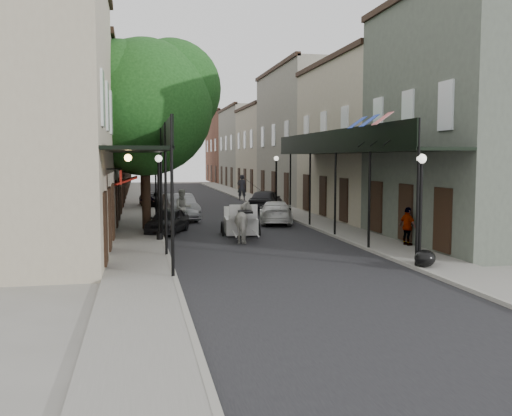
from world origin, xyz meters
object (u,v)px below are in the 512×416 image
lamppost_right_near (420,208)px  pedestrian_walking (183,208)px  lamppost_left (159,196)px  tree_far (147,129)px  car_left_mid (179,207)px  pedestrian_sidewalk_right (408,226)px  lamppost_right_far (276,183)px  car_left_near (168,221)px  car_left_far (157,199)px  carriage (240,211)px  pedestrian_sidewalk_left (147,198)px  tree_near (153,102)px  horse (246,222)px  car_right_near (276,212)px  car_right_far (266,200)px

lamppost_right_near → pedestrian_walking: (-6.73, 13.76, -1.05)m
lamppost_right_near → lamppost_left: (-8.20, 8.00, 0.00)m
tree_far → car_left_mid: (1.65, -9.17, -5.06)m
pedestrian_sidewalk_right → car_left_mid: 15.28m
lamppost_right_far → car_left_near: lamppost_right_far is taller
tree_far → pedestrian_walking: (1.61, -12.41, -4.83)m
car_left_far → car_left_mid: bearing=-95.8°
carriage → car_left_mid: carriage is taller
lamppost_left → pedestrian_sidewalk_left: 15.60m
tree_near → tree_far: tree_near is taller
car_left_mid → horse: bearing=-84.6°
lamppost_right_far → car_left_far: bearing=139.8°
lamppost_left → carriage: bearing=27.2°
car_right_near → car_left_mid: bearing=-18.2°
car_left_near → pedestrian_walking: bearing=91.1°
lamppost_right_near → lamppost_right_far: size_ratio=1.00×
carriage → car_left_mid: bearing=114.2°
lamppost_right_far → car_right_far: size_ratio=0.81×
pedestrian_walking → tree_near: bearing=-143.0°
car_left_near → car_right_far: car_right_far is taller
horse → tree_near: bearing=-47.1°
carriage → pedestrian_sidewalk_left: 14.18m
pedestrian_sidewalk_left → car_right_near: size_ratio=0.34×
tree_far → car_right_near: bearing=-60.7°
carriage → car_right_near: 4.86m
pedestrian_sidewalk_right → car_left_near: (-9.40, 6.76, -0.29)m
car_right_far → lamppost_left: bearing=82.9°
lamppost_left → car_left_near: lamppost_left is taller
pedestrian_sidewalk_left → pedestrian_sidewalk_right: size_ratio=0.95×
pedestrian_sidewalk_left → car_right_near: bearing=130.5°
lamppost_right_near → horse: lamppost_right_near is taller
tree_far → pedestrian_sidewalk_right: size_ratio=5.47×
tree_near → pedestrian_walking: 5.92m
pedestrian_walking → car_left_far: (-0.97, 12.74, -0.41)m
tree_near → car_right_far: bearing=48.5°
car_left_mid → lamppost_right_far: bearing=16.6°
pedestrian_sidewalk_left → car_right_far: 8.39m
lamppost_right_near → carriage: (-4.25, 10.02, -0.91)m
pedestrian_sidewalk_right → lamppost_right_near: bearing=143.3°
tree_far → car_left_far: tree_far is taller
lamppost_right_near → horse: size_ratio=1.78×
lamppost_right_far → car_right_far: lamppost_right_far is taller
lamppost_right_far → car_left_far: 10.19m
car_left_near → lamppost_left: bearing=-79.0°
horse → pedestrian_walking: pedestrian_walking is taller
car_right_near → car_right_far: (1.00, 7.00, 0.14)m
horse → car_left_near: horse is taller
lamppost_left → lamppost_right_near: bearing=-44.3°
car_left_near → car_right_far: bearing=74.7°
tree_far → horse: (3.86, -18.89, -4.96)m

